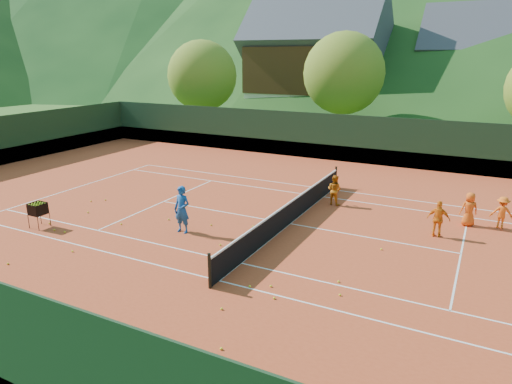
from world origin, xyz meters
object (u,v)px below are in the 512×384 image
at_px(chalet_left, 316,64).
at_px(student_c, 469,209).
at_px(student_b, 438,219).
at_px(student_a, 334,190).
at_px(tennis_net, 290,212).
at_px(ball_hopper, 38,209).
at_px(coach, 182,210).
at_px(student_d, 502,212).
at_px(chalet_mid, 489,72).

bearing_deg(chalet_left, student_c, -58.64).
relative_size(student_b, chalet_left, 0.10).
distance_m(student_a, chalet_left, 29.29).
relative_size(tennis_net, ball_hopper, 12.07).
relative_size(coach, student_c, 1.34).
height_order(student_d, chalet_left, chalet_left).
bearing_deg(ball_hopper, tennis_net, 29.33).
distance_m(student_b, chalet_left, 33.00).
bearing_deg(student_a, student_c, -169.67).
height_order(student_c, chalet_left, chalet_left).
relative_size(student_c, ball_hopper, 1.37).
distance_m(student_d, chalet_mid, 30.98).
distance_m(student_a, student_c, 5.61).
bearing_deg(chalet_mid, ball_hopper, -110.70).
height_order(coach, student_b, coach).
relative_size(student_b, tennis_net, 0.12).
relative_size(student_c, chalet_left, 0.10).
bearing_deg(tennis_net, chalet_mid, 79.99).
xyz_separation_m(student_d, chalet_mid, (-1.58, 30.63, 4.33)).
xyz_separation_m(student_c, chalet_left, (-16.41, 26.93, 4.94)).
relative_size(coach, ball_hopper, 1.83).
height_order(coach, student_c, coach).
height_order(tennis_net, chalet_left, chalet_left).
distance_m(student_d, chalet_left, 32.30).
distance_m(student_a, chalet_mid, 31.50).
xyz_separation_m(student_b, tennis_net, (-5.46, -1.26, -0.20)).
bearing_deg(chalet_left, student_a, -68.03).
bearing_deg(tennis_net, student_c, 25.61).
height_order(student_b, chalet_mid, chalet_mid).
relative_size(student_b, student_d, 1.09).
bearing_deg(chalet_mid, student_c, -89.24).
bearing_deg(coach, ball_hopper, -157.86).
bearing_deg(tennis_net, student_a, 76.09).
bearing_deg(student_d, student_b, 41.24).
relative_size(coach, tennis_net, 0.15).
xyz_separation_m(student_a, student_b, (4.66, -1.97, 0.01)).
xyz_separation_m(ball_hopper, chalet_mid, (14.70, 38.88, 4.22)).
distance_m(coach, chalet_mid, 38.11).
height_order(student_c, student_d, student_c).
xyz_separation_m(student_a, chalet_mid, (5.20, 30.77, 4.28)).
bearing_deg(coach, student_a, 55.46).
distance_m(coach, student_b, 9.65).
bearing_deg(student_a, chalet_left, -56.11).
height_order(student_d, ball_hopper, student_d).
bearing_deg(tennis_net, student_d, 23.97).
distance_m(student_c, tennis_net, 7.11).
bearing_deg(student_a, student_b, 169.00).
bearing_deg(student_b, coach, 22.20).
bearing_deg(student_b, student_c, -120.02).
relative_size(student_a, ball_hopper, 1.38).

